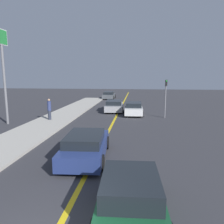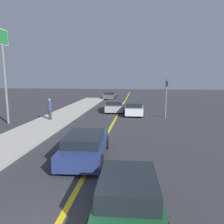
# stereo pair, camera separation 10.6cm
# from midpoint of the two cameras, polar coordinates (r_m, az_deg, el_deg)

# --- Properties ---
(road_center_line) EXTENTS (0.20, 60.00, 0.01)m
(road_center_line) POSITION_cam_midpoint_polar(r_m,az_deg,el_deg) (22.16, 1.16, -0.78)
(road_center_line) COLOR gold
(road_center_line) RESTS_ON ground_plane
(sidewalk_left) EXTENTS (3.30, 33.17, 0.15)m
(sidewalk_left) POSITION_cam_midpoint_polar(r_m,az_deg,el_deg) (21.92, -13.02, -0.94)
(sidewalk_left) COLOR #ADA89E
(sidewalk_left) RESTS_ON ground_plane
(car_near_right_lane) EXTENTS (2.02, 3.90, 1.31)m
(car_near_right_lane) POSITION_cam_midpoint_polar(r_m,az_deg,el_deg) (6.59, 4.37, -21.04)
(car_near_right_lane) COLOR #144728
(car_near_right_lane) RESTS_ON ground_plane
(car_ahead_center) EXTENTS (2.19, 4.59, 1.27)m
(car_ahead_center) POSITION_cam_midpoint_polar(r_m,az_deg,el_deg) (10.71, -7.13, -8.74)
(car_ahead_center) COLOR navy
(car_ahead_center) RESTS_ON ground_plane
(car_far_distant) EXTENTS (1.91, 4.05, 1.28)m
(car_far_distant) POSITION_cam_midpoint_polar(r_m,az_deg,el_deg) (22.36, 5.54, 0.90)
(car_far_distant) COLOR silver
(car_far_distant) RESTS_ON ground_plane
(car_parked_left_lot) EXTENTS (2.21, 4.58, 1.21)m
(car_parked_left_lot) POSITION_cam_midpoint_polar(r_m,az_deg,el_deg) (24.47, 0.44, 1.62)
(car_parked_left_lot) COLOR #9E9EA3
(car_parked_left_lot) RESTS_ON ground_plane
(car_oncoming_far) EXTENTS (1.98, 4.65, 1.20)m
(car_oncoming_far) POSITION_cam_midpoint_polar(r_m,az_deg,el_deg) (37.72, -0.85, 4.42)
(car_oncoming_far) COLOR #4C5156
(car_oncoming_far) RESTS_ON ground_plane
(pedestrian_far_standing) EXTENTS (0.32, 0.32, 1.83)m
(pedestrian_far_standing) POSITION_cam_midpoint_polar(r_m,az_deg,el_deg) (19.74, -16.21, 0.73)
(pedestrian_far_standing) COLOR #282D3D
(pedestrian_far_standing) RESTS_ON sidewalk_left
(traffic_light) EXTENTS (0.18, 0.40, 3.58)m
(traffic_light) POSITION_cam_midpoint_polar(r_m,az_deg,el_deg) (20.90, 13.68, 4.48)
(traffic_light) COLOR slate
(traffic_light) RESTS_ON ground_plane
(roadside_sign) EXTENTS (0.20, 1.55, 7.55)m
(roadside_sign) POSITION_cam_midpoint_polar(r_m,az_deg,el_deg) (19.79, -26.82, 12.54)
(roadside_sign) COLOR slate
(roadside_sign) RESTS_ON ground_plane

